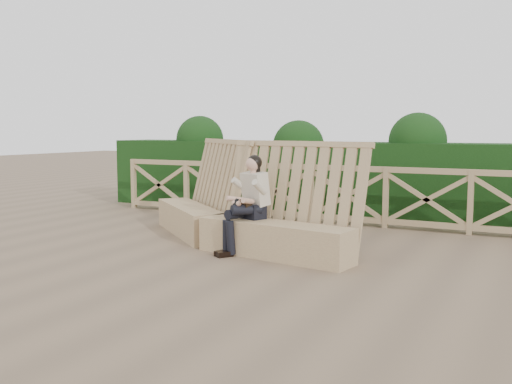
% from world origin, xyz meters
% --- Properties ---
extents(ground, '(60.00, 60.00, 0.00)m').
position_xyz_m(ground, '(0.00, 0.00, 0.00)').
color(ground, brown).
rests_on(ground, ground).
extents(bench, '(4.26, 2.44, 1.62)m').
position_xyz_m(bench, '(-0.99, 0.99, 0.41)').
color(bench, '#947354').
rests_on(bench, ground).
extents(woman, '(0.59, 0.84, 1.40)m').
position_xyz_m(woman, '(-0.48, 0.55, 0.77)').
color(woman, black).
rests_on(woman, ground).
extents(guardrail, '(10.10, 0.09, 1.10)m').
position_xyz_m(guardrail, '(0.00, 3.50, 0.55)').
color(guardrail, '#907B54').
rests_on(guardrail, ground).
extents(hedge, '(12.00, 1.20, 1.50)m').
position_xyz_m(hedge, '(0.00, 4.70, 0.75)').
color(hedge, black).
rests_on(hedge, ground).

